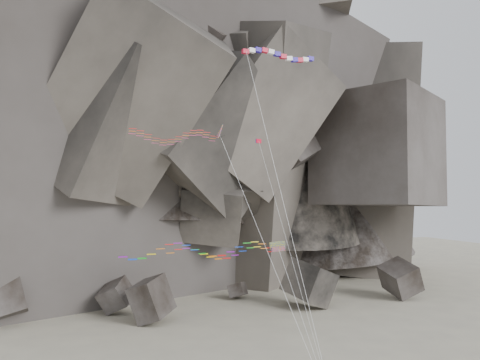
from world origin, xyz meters
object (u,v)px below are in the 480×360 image
object	(u,v)px
banner_kite	(280,58)
delta_kite	(172,135)
pennant_kite	(270,183)
parafoil_kite	(198,250)

from	to	relation	value
banner_kite	delta_kite	bearing A→B (deg)	162.22
delta_kite	pennant_kite	size ratio (longest dim) A/B	1.07
banner_kite	pennant_kite	xyz separation A→B (m)	(-1.39, -0.89, -12.10)
parafoil_kite	pennant_kite	world-z (taller)	pennant_kite
parafoil_kite	pennant_kite	size ratio (longest dim) A/B	0.73
delta_kite	parafoil_kite	distance (m)	10.98
banner_kite	pennant_kite	size ratio (longest dim) A/B	1.39
pennant_kite	banner_kite	bearing A→B (deg)	12.67
delta_kite	banner_kite	xyz separation A→B (m)	(9.95, -2.56, 7.57)
delta_kite	banner_kite	bearing A→B (deg)	-7.48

